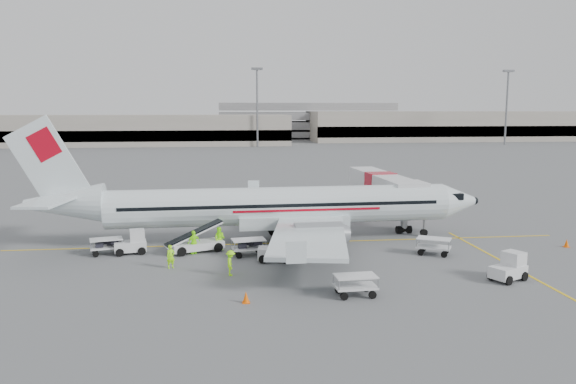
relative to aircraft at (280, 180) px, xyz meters
name	(u,v)px	position (x,y,z in m)	size (l,w,h in m)	color
ground	(291,243)	(0.77, -0.64, -4.94)	(360.00, 360.00, 0.00)	#56595B
stripe_lead	(291,243)	(0.77, -0.64, -4.94)	(44.00, 0.20, 0.01)	yellow
stripe_cross	(508,264)	(14.77, -8.64, -4.94)	(0.20, 20.00, 0.01)	yellow
terminal_west	(104,130)	(-39.23, 129.36, -0.44)	(110.00, 22.00, 9.00)	gray
terminal_east	(439,126)	(70.77, 144.36, 0.06)	(90.00, 26.00, 10.00)	gray
parking_garage	(305,120)	(25.77, 159.36, 2.06)	(62.00, 24.00, 14.00)	slate
treeline	(235,130)	(0.77, 174.36, -1.94)	(300.00, 3.00, 6.00)	black
mast_center	(257,108)	(5.77, 117.36, 6.06)	(3.20, 1.20, 22.00)	slate
mast_east	(506,108)	(80.77, 117.36, 6.06)	(3.20, 1.20, 22.00)	slate
aircraft	(280,180)	(0.00, 0.00, 0.00)	(35.87, 28.11, 9.89)	silver
jet_bridge	(380,196)	(10.49, 7.90, -2.67)	(3.24, 17.30, 4.54)	silver
belt_loader	(196,233)	(-6.57, -2.64, -3.54)	(5.18, 1.94, 2.81)	silver
tug_fore	(508,267)	(12.89, -12.14, -4.07)	(2.27, 1.30, 1.76)	silver
tug_mid	(275,248)	(-1.02, -5.96, -4.04)	(2.35, 1.35, 1.81)	silver
tug_aft	(130,242)	(-11.40, -2.64, -4.07)	(2.27, 1.30, 1.75)	silver
cart_loaded_a	(249,247)	(-2.77, -4.25, -4.32)	(2.38, 1.41, 1.24)	silver
cart_loaded_b	(106,246)	(-13.10, -2.64, -4.35)	(2.28, 1.35, 1.19)	silver
cart_empty_a	(355,286)	(2.81, -13.91, -4.33)	(2.36, 1.39, 1.23)	silver
cart_empty_b	(434,246)	(10.67, -5.55, -4.32)	(2.38, 1.41, 1.24)	silver
cone_nose	(567,243)	(21.73, -4.58, -4.61)	(0.40, 0.40, 0.66)	#FD5B02
cone_port	(333,215)	(6.09, 8.99, -4.60)	(0.42, 0.42, 0.69)	#FD5B02
cone_stbd	(246,297)	(-3.42, -14.32, -4.61)	(0.41, 0.41, 0.67)	#FD5B02
crew_a	(171,257)	(-8.10, -6.90, -4.15)	(0.58, 0.38, 1.58)	#90F010
crew_b	(220,238)	(-4.86, -2.24, -4.07)	(0.85, 0.66, 1.75)	#90F010
crew_c	(231,263)	(-4.16, -9.04, -4.12)	(1.06, 0.61, 1.64)	#90F010
crew_d	(194,242)	(-6.73, -3.28, -4.07)	(1.02, 0.43, 1.75)	#90F010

